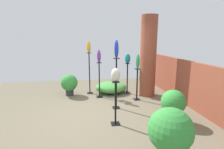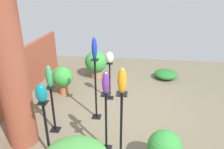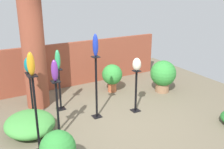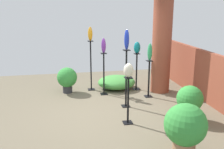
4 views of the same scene
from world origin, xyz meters
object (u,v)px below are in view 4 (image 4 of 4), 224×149
Objects in this scene: pedestal_jade at (149,81)px; potted_plant_front_right at (185,127)px; art_vase_ivory at (129,70)px; potted_plant_back_center at (190,100)px; pedestal_violet at (104,76)px; pedestal_amber at (91,68)px; art_vase_jade at (150,52)px; art_vase_cobalt at (127,40)px; art_vase_violet at (104,46)px; brick_pillar at (162,46)px; pedestal_teal at (136,73)px; art_vase_teal at (137,48)px; pedestal_cobalt at (126,81)px; art_vase_amber at (90,34)px; potted_plant_near_pillar at (67,78)px; pedestal_ivory at (128,103)px.

pedestal_jade is 1.13× the size of potted_plant_front_right.
potted_plant_back_center is (0.12, 1.34, -0.69)m from art_vase_ivory.
pedestal_violet is 1.32× the size of potted_plant_front_right.
pedestal_amber is 1.83m from art_vase_jade.
pedestal_amber is 3.01× the size of art_vase_cobalt.
art_vase_violet is 3.54m from potted_plant_front_right.
pedestal_teal is (-0.28, -0.64, -0.85)m from brick_pillar.
art_vase_ivory is at bearing -20.37° from art_vase_teal.
pedestal_amber is at bearing -99.48° from art_vase_teal.
art_vase_teal is (-0.69, -0.15, 0.80)m from pedestal_jade.
brick_pillar is at bearing 128.06° from pedestal_cobalt.
brick_pillar is 2.65× the size of pedestal_jade.
art_vase_ivory is at bearing -37.03° from brick_pillar.
pedestal_jade reaches higher than potted_plant_back_center.
pedestal_violet is 0.81× the size of pedestal_amber.
pedestal_cobalt is 1.93m from art_vase_amber.
art_vase_cobalt is at bearing 24.77° from pedestal_amber.
pedestal_violet is 1.58m from art_vase_cobalt.
potted_plant_front_right is at bearing 16.65° from pedestal_amber.
brick_pillar is 2.24m from potted_plant_back_center.
brick_pillar reaches higher than potted_plant_front_right.
art_vase_violet is at bearing -143.64° from potted_plant_back_center.
pedestal_amber reaches higher than pedestal_teal.
brick_pillar is 9.10× the size of art_vase_ivory.
pedestal_violet is 1.44m from art_vase_jade.
art_vase_violet is 0.56× the size of potted_plant_near_pillar.
pedestal_cobalt is at bearing 20.59° from pedestal_violet.
art_vase_teal reaches higher than potted_plant_back_center.
art_vase_jade is (0.92, 1.48, -0.41)m from art_vase_amber.
brick_pillar reaches higher than art_vase_teal.
pedestal_teal is at bearing 103.88° from art_vase_violet.
potted_plant_near_pillar is at bearing -134.47° from pedestal_cobalt.
pedestal_teal is at bearing 103.88° from pedestal_violet.
art_vase_cobalt is at bearing -169.08° from potted_plant_front_right.
pedestal_amber is (-1.50, -0.69, 0.02)m from pedestal_cobalt.
pedestal_amber is 4.94× the size of art_vase_ivory.
pedestal_cobalt is 1.21× the size of pedestal_violet.
pedestal_cobalt is 1.32m from art_vase_violet.
art_vase_violet is at bearing -76.12° from art_vase_teal.
pedestal_violet is 3.99× the size of art_vase_ivory.
potted_plant_near_pillar is (-3.67, -1.84, -0.08)m from potted_plant_front_right.
art_vase_teal is at bearing 103.88° from art_vase_violet.
potted_plant_front_right is (3.80, 1.14, -1.16)m from art_vase_amber.
pedestal_jade is 3.01× the size of art_vase_teal.
art_vase_jade is at bearing 147.45° from pedestal_ivory.
pedestal_amber is 3.17m from potted_plant_back_center.
art_vase_teal is 0.71m from art_vase_jade.
potted_plant_near_pillar is at bearing -133.68° from potted_plant_back_center.
potted_plant_back_center is (2.57, 1.85, -1.19)m from art_vase_amber.
art_vase_jade is at bearing 58.23° from pedestal_amber.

